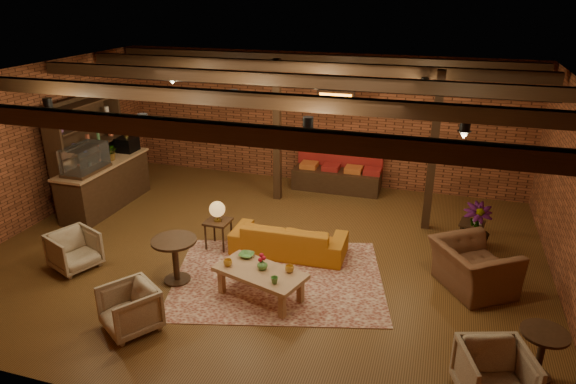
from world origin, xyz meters
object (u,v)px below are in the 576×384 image
(round_table_left, at_px, (175,253))
(armchair_right, at_px, (474,260))
(round_table_right, at_px, (542,347))
(plant_tall, at_px, (482,180))
(side_table_book, at_px, (472,224))
(armchair_far, at_px, (495,374))
(side_table_lamp, at_px, (217,213))
(sofa, at_px, (289,239))
(armchair_b, at_px, (130,307))
(coffee_table, at_px, (260,273))
(armchair_a, at_px, (74,249))

(round_table_left, relative_size, armchair_right, 0.64)
(armchair_right, xyz_separation_m, round_table_right, (0.76, -1.93, -0.07))
(plant_tall, bearing_deg, side_table_book, 101.43)
(armchair_far, height_order, plant_tall, plant_tall)
(side_table_lamp, relative_size, plant_tall, 0.33)
(round_table_right, distance_m, armchair_far, 0.83)
(sofa, bearing_deg, side_table_lamp, 4.69)
(side_table_lamp, height_order, armchair_b, side_table_lamp)
(round_table_left, xyz_separation_m, round_table_right, (5.48, -0.71, -0.07))
(armchair_right, distance_m, plant_tall, 1.63)
(coffee_table, distance_m, armchair_far, 3.62)
(side_table_lamp, bearing_deg, armchair_a, -145.34)
(round_table_left, relative_size, side_table_book, 1.54)
(round_table_left, bearing_deg, coffee_table, -1.63)
(armchair_right, bearing_deg, armchair_b, 84.64)
(coffee_table, distance_m, plant_tall, 4.31)
(sofa, relative_size, plant_tall, 0.74)
(round_table_right, bearing_deg, armchair_right, 111.51)
(coffee_table, height_order, side_table_lamp, side_table_lamp)
(armchair_right, xyz_separation_m, armchair_far, (0.18, -2.53, -0.13))
(side_table_lamp, relative_size, armchair_a, 1.26)
(round_table_right, bearing_deg, armchair_b, -173.18)
(armchair_a, distance_m, armchair_far, 6.92)
(armchair_b, xyz_separation_m, side_table_book, (4.73, 4.16, 0.08))
(side_table_book, relative_size, round_table_right, 0.74)
(armchair_a, bearing_deg, sofa, -42.35)
(armchair_b, bearing_deg, round_table_left, 124.42)
(round_table_right, bearing_deg, side_table_book, 101.96)
(side_table_lamp, bearing_deg, round_table_right, -20.92)
(sofa, height_order, armchair_right, armchair_right)
(armchair_a, bearing_deg, round_table_right, -71.78)
(side_table_lamp, xyz_separation_m, round_table_right, (5.30, -2.03, -0.26))
(sofa, xyz_separation_m, round_table_right, (3.96, -2.18, 0.15))
(side_table_lamp, distance_m, plant_tall, 4.83)
(side_table_book, bearing_deg, plant_tall, -78.57)
(sofa, xyz_separation_m, coffee_table, (-0.01, -1.51, 0.13))
(side_table_book, height_order, round_table_right, round_table_right)
(coffee_table, bearing_deg, armchair_far, -20.47)
(armchair_right, distance_m, round_table_right, 2.07)
(armchair_b, bearing_deg, side_table_book, 75.41)
(armchair_b, xyz_separation_m, round_table_right, (5.47, 0.65, 0.09))
(sofa, height_order, side_table_book, sofa)
(armchair_far, bearing_deg, round_table_right, 28.17)
(sofa, relative_size, round_table_left, 2.70)
(armchair_far, bearing_deg, armchair_right, 76.02)
(sofa, relative_size, armchair_far, 2.62)
(round_table_left, bearing_deg, side_table_lamp, 82.51)
(armchair_b, height_order, armchair_right, armchair_right)
(coffee_table, bearing_deg, armchair_a, -178.64)
(armchair_a, bearing_deg, plant_tall, -45.26)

